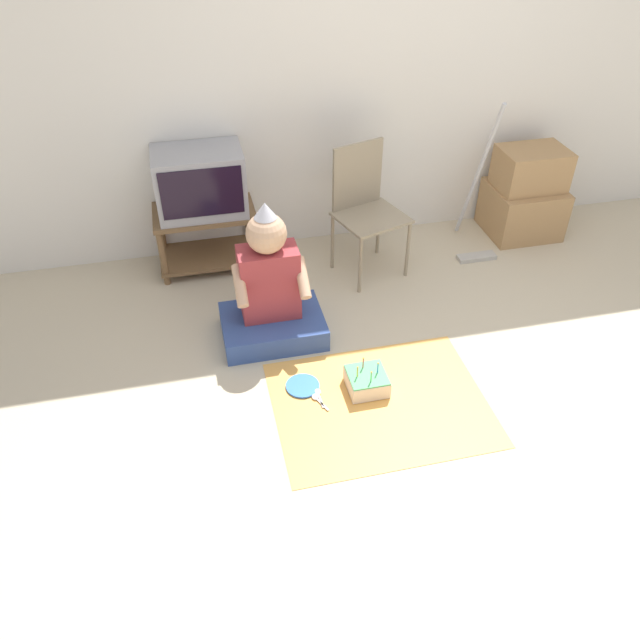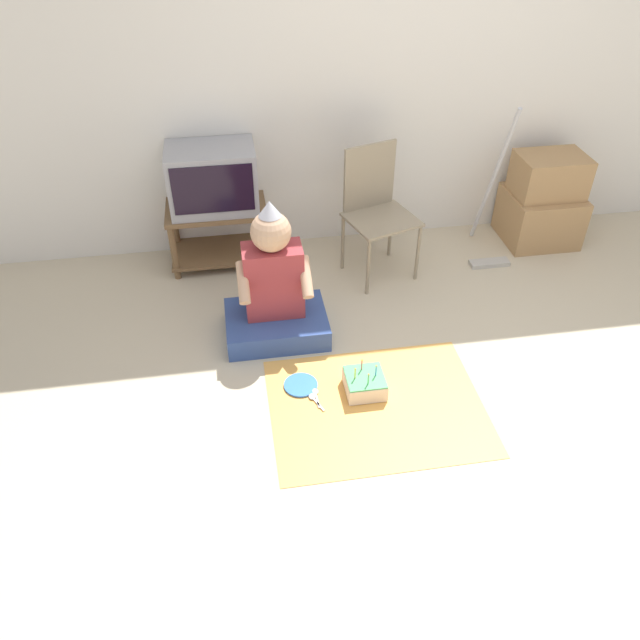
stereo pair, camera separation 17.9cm
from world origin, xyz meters
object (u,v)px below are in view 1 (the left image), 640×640
tv (200,182)px  birthday_cake (367,381)px  cardboard_box_stack (525,196)px  dust_mop (477,213)px  person_seated (271,295)px  paper_plate (303,386)px  folding_chair (365,202)px

tv → birthday_cake: bearing=-63.5°
cardboard_box_stack → dust_mop: dust_mop is taller
cardboard_box_stack → person_seated: size_ratio=0.75×
tv → cardboard_box_stack: size_ratio=0.87×
paper_plate → tv: bearing=105.8°
cardboard_box_stack → paper_plate: (-1.96, -1.30, -0.29)m
tv → person_seated: 0.98m
dust_mop → person_seated: dust_mop is taller
tv → folding_chair: (1.04, -0.26, -0.14)m
birthday_cake → tv: bearing=116.5°
folding_chair → dust_mop: size_ratio=0.78×
person_seated → paper_plate: bearing=-80.8°
person_seated → folding_chair: bearing=39.1°
cardboard_box_stack → dust_mop: (-0.47, -0.20, 0.02)m
person_seated → paper_plate: size_ratio=4.68×
folding_chair → person_seated: 0.98m
dust_mop → paper_plate: (-1.49, -1.10, -0.31)m
tv → dust_mop: bearing=-7.9°
folding_chair → person_seated: person_seated is taller
paper_plate → birthday_cake: bearing=-14.8°
dust_mop → birthday_cake: 1.68m
folding_chair → paper_plate: 1.38m
cardboard_box_stack → person_seated: person_seated is taller
dust_mop → person_seated: 1.68m
tv → dust_mop: 1.92m
birthday_cake → paper_plate: bearing=165.2°
folding_chair → birthday_cake: folding_chair is taller
folding_chair → dust_mop: (0.83, -0.00, -0.18)m
tv → birthday_cake: (0.73, -1.45, -0.58)m
birthday_cake → person_seated: bearing=125.4°
tv → person_seated: bearing=-70.5°
person_seated → birthday_cake: (0.42, -0.60, -0.23)m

